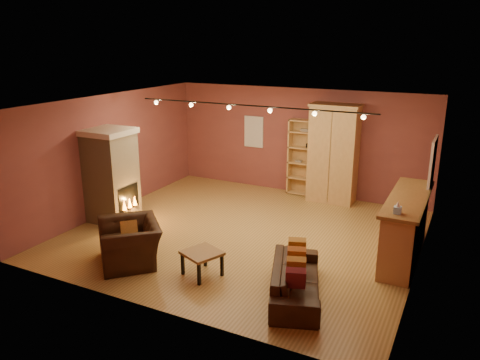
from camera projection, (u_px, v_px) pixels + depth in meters
The scene contains 16 objects.
floor at pixel (244, 234), 10.03m from camera, with size 7.00×7.00×0.00m, color olive.
ceiling at pixel (245, 103), 9.22m from camera, with size 7.00×7.00×0.00m, color brown.
back_wall at pixel (298, 141), 12.41m from camera, with size 7.00×0.02×2.80m, color brown.
left_wall at pixel (113, 153), 11.13m from camera, with size 0.02×6.50×2.80m, color brown.
right_wall at pixel (425, 195), 8.12m from camera, with size 0.02×6.50×2.80m, color brown.
fireplace at pixel (112, 175), 10.52m from camera, with size 1.01×0.98×2.12m.
back_window at pixel (254, 132), 12.91m from camera, with size 0.56×0.04×0.86m, color silver.
bookcase at pixel (305, 157), 12.33m from camera, with size 0.83×0.32×2.02m.
armoire at pixel (333, 153), 11.72m from camera, with size 1.22×0.70×2.50m.
bar_counter at pixel (405, 227), 8.79m from camera, with size 0.67×2.55×1.22m.
tissue_box at pixel (398, 208), 7.76m from camera, with size 0.11×0.11×0.21m.
right_window at pixel (433, 163), 9.26m from camera, with size 0.05×0.90×1.00m, color silver.
loveseat at pixel (296, 274), 7.51m from camera, with size 1.15×1.99×0.79m.
armchair at pixel (130, 236), 8.61m from camera, with size 1.41×1.40×1.05m.
coffee_table at pixel (202, 255), 8.17m from camera, with size 0.77×0.77×0.45m.
track_rail at pixel (249, 107), 9.43m from camera, with size 5.20×0.09×0.13m.
Camera 1 is at (4.09, -8.32, 4.00)m, focal length 35.00 mm.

